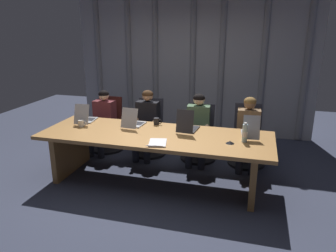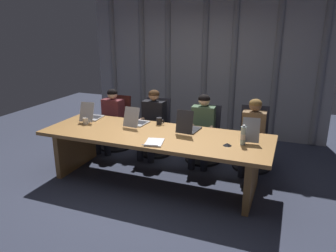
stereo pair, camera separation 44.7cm
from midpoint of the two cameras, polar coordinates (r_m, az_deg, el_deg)
The scene contains 20 objects.
ground_plane at distance 4.83m, azimuth 0.48°, elevation -9.61°, with size 9.98×9.98×0.00m, color #383D51.
conference_table at distance 4.59m, azimuth 0.50°, elevation -3.19°, with size 3.23×1.11×0.73m.
curtain_backdrop at distance 6.73m, azimuth 8.24°, elevation 10.68°, with size 4.86×0.17×2.85m.
laptop_left_end at distance 5.29m, azimuth -10.93°, elevation 1.71°, with size 0.27×0.46×0.31m.
laptop_left_mid at distance 4.92m, azimuth -3.00°, elevation 0.81°, with size 0.28×0.43×0.30m.
laptop_center at distance 4.63m, azimuth 6.35°, elevation -0.25°, with size 0.28×0.43×0.34m.
laptop_right_mid at distance 4.51m, azimuth 17.08°, elevation -1.47°, with size 0.26×0.46×0.32m.
office_chair_left_end at distance 6.06m, azimuth -7.04°, elevation -0.44°, with size 0.60×0.60×0.94m.
office_chair_left_mid at distance 5.73m, azimuth 0.06°, elevation -1.31°, with size 0.60×0.60×0.95m.
office_chair_center at distance 5.49m, azimuth 8.72°, elevation -2.50°, with size 0.60×0.60×0.91m.
office_chair_right_mid at distance 5.39m, azimuth 16.97°, elevation -3.30°, with size 0.60×0.60×0.96m.
person_left_end at distance 5.84m, azimuth -7.95°, elevation 1.61°, with size 0.39×0.56×1.10m.
person_left_mid at distance 5.50m, azimuth -0.48°, elevation 1.08°, with size 0.38×0.55×1.14m.
person_center at distance 5.25m, azimuth 8.47°, elevation 0.02°, with size 0.40×0.57×1.13m.
person_right_mid at distance 5.14m, azimuth 17.12°, elevation -1.00°, with size 0.38×0.56×1.12m.
water_bottle_primary at distance 4.25m, azimuth 16.02°, elevation -1.70°, with size 0.07×0.07×0.26m.
coffee_mug_near at distance 5.06m, azimuth -11.80°, elevation 0.85°, with size 0.13×0.08×0.10m.
coffee_mug_far at distance 4.95m, azimuth 1.06°, elevation 0.85°, with size 0.13×0.08×0.10m.
conference_mic_left_side at distance 4.20m, azimuth 13.41°, elevation -3.21°, with size 0.11×0.11×0.04m, color black.
spiral_notepad at distance 4.18m, azimuth 0.64°, elevation -2.95°, with size 0.28×0.35×0.03m.
Camera 2 is at (1.74, -3.95, 2.19)m, focal length 34.72 mm.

